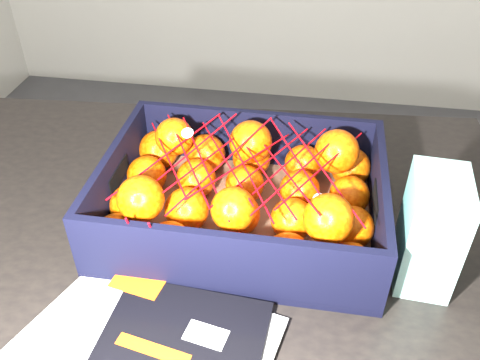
# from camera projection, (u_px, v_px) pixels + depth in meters

# --- Properties ---
(table) EXTENTS (1.26, 0.89, 0.75)m
(table) POSITION_uv_depth(u_px,v_px,m) (178.00, 267.00, 0.92)
(table) COLOR black
(table) RESTS_ON ground
(produce_crate) EXTENTS (0.44, 0.33, 0.12)m
(produce_crate) POSITION_uv_depth(u_px,v_px,m) (243.00, 205.00, 0.84)
(produce_crate) COLOR #8C5940
(produce_crate) RESTS_ON table
(clementine_heap) EXTENTS (0.42, 0.31, 0.13)m
(clementine_heap) POSITION_uv_depth(u_px,v_px,m) (241.00, 193.00, 0.83)
(clementine_heap) COLOR #DA4904
(clementine_heap) RESTS_ON produce_crate
(mesh_net) EXTENTS (0.37, 0.29, 0.10)m
(mesh_net) POSITION_uv_depth(u_px,v_px,m) (239.00, 166.00, 0.79)
(mesh_net) COLOR #B7060F
(mesh_net) RESTS_ON clementine_heap
(retail_carton) EXTENTS (0.08, 0.12, 0.17)m
(retail_carton) POSITION_uv_depth(u_px,v_px,m) (431.00, 231.00, 0.72)
(retail_carton) COLOR white
(retail_carton) RESTS_ON table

